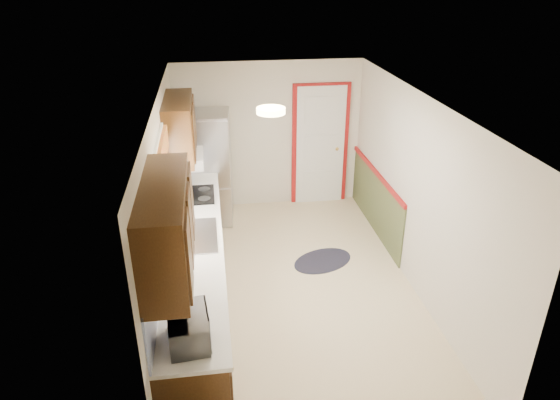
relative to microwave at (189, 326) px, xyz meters
name	(u,v)px	position (x,y,z in m)	size (l,w,h in m)	color
room_shell	(295,202)	(1.20, 1.95, 0.10)	(3.20, 5.20, 2.52)	beige
kitchen_run	(191,251)	(-0.04, 1.66, -0.29)	(0.63, 4.00, 2.20)	#39200D
back_wall_trim	(332,157)	(2.19, 4.16, -0.21)	(1.12, 2.30, 2.08)	maroon
ceiling_fixture	(271,111)	(0.90, 1.75, 1.26)	(0.30, 0.30, 0.06)	#FFD88C
microwave	(189,326)	(0.00, 0.00, 0.00)	(0.48, 0.26, 0.32)	white
refrigerator	(207,168)	(0.18, 4.00, -0.23)	(0.78, 0.76, 1.75)	#B7B7BC
rug	(323,261)	(1.70, 2.48, -1.10)	(0.87, 0.56, 0.01)	black
cooktop	(195,195)	(0.01, 2.85, -0.15)	(0.51, 0.61, 0.02)	black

